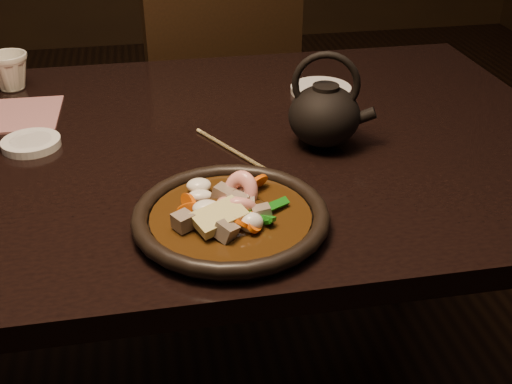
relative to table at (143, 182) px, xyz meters
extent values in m
cube|color=black|center=(0.00, 0.00, 0.06)|extent=(1.60, 0.90, 0.04)
cylinder|color=black|center=(0.72, 0.37, -0.32)|extent=(0.06, 0.06, 0.71)
cube|color=black|center=(0.19, 0.78, -0.21)|extent=(0.55, 0.55, 0.04)
cylinder|color=black|center=(0.33, 1.00, -0.45)|extent=(0.04, 0.04, 0.44)
cylinder|color=black|center=(0.42, 0.65, -0.45)|extent=(0.04, 0.04, 0.44)
cylinder|color=black|center=(-0.03, 0.91, -0.45)|extent=(0.04, 0.04, 0.44)
cylinder|color=black|center=(0.06, 0.56, -0.45)|extent=(0.04, 0.04, 0.44)
cube|color=black|center=(0.24, 0.58, 0.05)|extent=(0.43, 0.14, 0.48)
cylinder|color=black|center=(0.12, -0.29, 0.08)|extent=(0.26, 0.26, 0.01)
torus|color=black|center=(0.12, -0.29, 0.09)|extent=(0.28, 0.28, 0.02)
cylinder|color=#311B09|center=(0.12, -0.29, 0.09)|extent=(0.23, 0.23, 0.01)
ellipsoid|color=#311B09|center=(0.12, -0.29, 0.09)|extent=(0.13, 0.12, 0.04)
torus|color=#FFAEA1|center=(0.14, -0.25, 0.11)|extent=(0.07, 0.07, 0.06)
torus|color=#FFAEA1|center=(0.13, -0.26, 0.10)|extent=(0.07, 0.07, 0.05)
torus|color=#FFAEA1|center=(0.13, -0.28, 0.10)|extent=(0.07, 0.06, 0.06)
cube|color=gray|center=(0.12, -0.25, 0.11)|extent=(0.04, 0.04, 0.03)
cube|color=gray|center=(0.15, -0.27, 0.10)|extent=(0.03, 0.03, 0.03)
cube|color=gray|center=(0.13, -0.28, 0.11)|extent=(0.04, 0.04, 0.03)
cube|color=gray|center=(0.16, -0.31, 0.11)|extent=(0.03, 0.03, 0.03)
cube|color=gray|center=(0.11, -0.34, 0.11)|extent=(0.04, 0.04, 0.03)
cube|color=gray|center=(0.05, -0.31, 0.11)|extent=(0.03, 0.04, 0.02)
cylinder|color=#D84F06|center=(0.07, -0.28, 0.10)|extent=(0.04, 0.02, 0.04)
cylinder|color=#D84F06|center=(0.17, -0.23, 0.11)|extent=(0.05, 0.04, 0.04)
cylinder|color=#D84F06|center=(0.13, -0.27, 0.10)|extent=(0.05, 0.05, 0.04)
cylinder|color=#D84F06|center=(0.12, -0.33, 0.11)|extent=(0.06, 0.06, 0.03)
cylinder|color=#D84F06|center=(0.15, -0.33, 0.11)|extent=(0.05, 0.05, 0.03)
cylinder|color=#D84F06|center=(0.07, -0.26, 0.10)|extent=(0.03, 0.05, 0.04)
cube|color=#197316|center=(0.19, -0.29, 0.10)|extent=(0.04, 0.03, 0.01)
cube|color=#197316|center=(0.16, -0.32, 0.10)|extent=(0.03, 0.04, 0.02)
cube|color=#197316|center=(0.12, -0.28, 0.11)|extent=(0.04, 0.03, 0.02)
cube|color=#197316|center=(0.12, -0.30, 0.11)|extent=(0.02, 0.04, 0.02)
cube|color=#197316|center=(0.14, -0.31, 0.10)|extent=(0.03, 0.04, 0.03)
cube|color=#197316|center=(0.16, -0.32, 0.11)|extent=(0.04, 0.04, 0.01)
ellipsoid|color=white|center=(0.09, -0.29, 0.11)|extent=(0.04, 0.03, 0.02)
ellipsoid|color=white|center=(0.08, -0.24, 0.10)|extent=(0.04, 0.02, 0.02)
ellipsoid|color=white|center=(0.15, -0.24, 0.10)|extent=(0.03, 0.04, 0.02)
ellipsoid|color=white|center=(0.14, -0.33, 0.11)|extent=(0.03, 0.03, 0.03)
ellipsoid|color=white|center=(0.08, -0.22, 0.11)|extent=(0.04, 0.03, 0.02)
ellipsoid|color=white|center=(0.08, -0.31, 0.11)|extent=(0.04, 0.02, 0.02)
cube|color=#D1C77D|center=(0.10, -0.32, 0.11)|extent=(0.08, 0.07, 0.03)
cylinder|color=silver|center=(-0.19, 0.03, 0.08)|extent=(0.10, 0.10, 0.01)
cylinder|color=silver|center=(0.39, 0.18, 0.08)|extent=(0.13, 0.13, 0.01)
imported|color=beige|center=(-0.26, 0.32, 0.12)|extent=(0.10, 0.09, 0.08)
cylinder|color=tan|center=(0.17, -0.08, 0.08)|extent=(0.11, 0.20, 0.01)
cylinder|color=tan|center=(0.16, -0.06, 0.08)|extent=(0.11, 0.20, 0.01)
cube|color=#955B5C|center=(-0.23, 0.17, 0.08)|extent=(0.17, 0.17, 0.00)
ellipsoid|color=black|center=(0.32, -0.06, 0.13)|extent=(0.13, 0.13, 0.11)
cylinder|color=black|center=(0.32, -0.06, 0.18)|extent=(0.05, 0.05, 0.02)
cylinder|color=black|center=(0.38, -0.08, 0.13)|extent=(0.06, 0.04, 0.04)
torus|color=black|center=(0.32, -0.06, 0.19)|extent=(0.12, 0.05, 0.12)
camera|label=1|loc=(0.02, -1.05, 0.59)|focal=45.00mm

